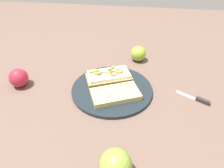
% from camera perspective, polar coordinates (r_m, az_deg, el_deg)
% --- Properties ---
extents(ground_plane, '(2.00, 2.00, 0.00)m').
position_cam_1_polar(ground_plane, '(0.83, 0.00, -1.78)').
color(ground_plane, brown).
rests_on(ground_plane, ground).
extents(plate, '(0.30, 0.30, 0.01)m').
position_cam_1_polar(plate, '(0.83, 0.00, -1.45)').
color(plate, '#1C252B').
rests_on(plate, ground_plane).
extents(sandwich, '(0.14, 0.19, 0.05)m').
position_cam_1_polar(sandwich, '(0.85, -0.84, 1.84)').
color(sandwich, tan).
rests_on(sandwich, plate).
extents(bread_slice_side, '(0.15, 0.19, 0.02)m').
position_cam_1_polar(bread_slice_side, '(0.78, 0.90, -2.66)').
color(bread_slice_side, tan).
rests_on(bread_slice_side, plate).
extents(apple_0, '(0.08, 0.08, 0.07)m').
position_cam_1_polar(apple_0, '(1.00, 6.81, 7.81)').
color(apple_0, '#88A92F').
rests_on(apple_0, ground_plane).
extents(apple_1, '(0.11, 0.11, 0.08)m').
position_cam_1_polar(apple_1, '(0.57, 0.94, -20.11)').
color(apple_1, olive).
rests_on(apple_1, ground_plane).
extents(apple_2, '(0.09, 0.09, 0.07)m').
position_cam_1_polar(apple_2, '(0.91, -23.01, 1.49)').
color(apple_2, '#AF2337').
rests_on(apple_2, ground_plane).
extents(knife, '(0.07, 0.11, 0.01)m').
position_cam_1_polar(knife, '(0.84, 21.32, -3.67)').
color(knife, silver).
rests_on(knife, ground_plane).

